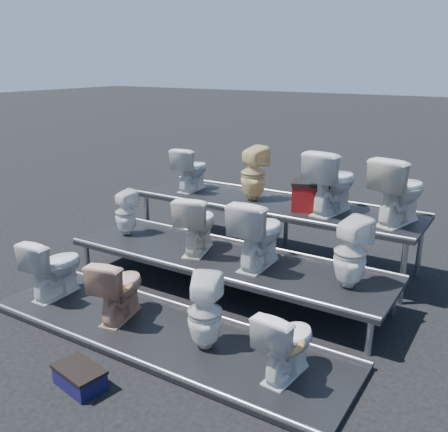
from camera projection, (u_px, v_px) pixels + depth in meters
The scene contains 18 objects.
ground at pixel (226, 291), 6.40m from camera, with size 80.00×80.00×0.00m, color black.
tier_front at pixel (162, 333), 5.34m from camera, with size 4.20×1.20×0.06m, color black.
tier_mid at pixel (226, 274), 6.33m from camera, with size 4.20×1.20×0.46m, color black.
tier_back at pixel (272, 231), 7.33m from camera, with size 4.20×1.20×0.86m, color black.
toilet_0 at pixel (54, 266), 6.05m from camera, with size 0.42×0.74×0.75m, color silver.
toilet_1 at pixel (119, 287), 5.52m from camera, with size 0.41×0.71×0.73m, color tan.
toilet_2 at pixel (205, 312), 4.93m from camera, with size 0.35×0.35×0.77m, color silver.
toilet_3 at pixel (286, 342), 4.50m from camera, with size 0.38×0.67×0.68m, color silver.
toilet_4 at pixel (126, 213), 7.01m from camera, with size 0.29×0.30×0.64m, color silver.
toilet_5 at pixel (197, 223), 6.37m from camera, with size 0.42×0.74×0.76m, color silver.
toilet_6 at pixel (259, 232), 5.91m from camera, with size 0.47×0.82×0.84m, color silver.
toilet_7 at pixel (350, 253), 5.35m from camera, with size 0.35×0.36×0.78m, color silver.
toilet_8 at pixel (191, 169), 7.83m from camera, with size 0.38×0.67×0.68m, color silver.
toilet_9 at pixel (253, 173), 7.25m from camera, with size 0.36×0.36×0.79m, color #E6CC89.
toilet_10 at pixel (332, 181), 6.64m from camera, with size 0.48×0.84×0.86m, color silver.
toilet_11 at pixel (399, 190), 6.20m from camera, with size 0.48×0.84×0.85m, color silver.
red_crate at pixel (311, 197), 6.82m from camera, with size 0.49×0.39×0.35m, color maroon.
step_stool at pixel (80, 379), 4.49m from camera, with size 0.47×0.28×0.17m, color #100F36.
Camera 1 is at (3.07, -4.95, 2.82)m, focal length 40.00 mm.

